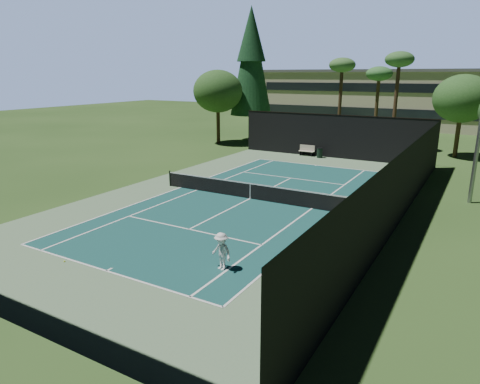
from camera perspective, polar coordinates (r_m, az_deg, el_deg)
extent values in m
plane|color=#2B4B1C|center=(26.92, 1.36, -0.92)|extent=(160.00, 160.00, 0.00)
cube|color=#60835B|center=(26.92, 1.36, -0.91)|extent=(18.00, 32.00, 0.01)
cube|color=#174C48|center=(26.92, 1.36, -0.89)|extent=(10.97, 23.77, 0.01)
cube|color=white|center=(18.08, -17.38, -10.01)|extent=(10.97, 0.10, 0.01)
cube|color=white|center=(37.48, 10.15, 3.54)|extent=(10.97, 0.10, 0.01)
cube|color=white|center=(21.80, -6.79, -4.95)|extent=(8.23, 0.10, 0.01)
cube|color=white|center=(32.49, 6.80, 1.87)|extent=(8.23, 0.10, 0.01)
cube|color=white|center=(29.84, -7.91, 0.61)|extent=(0.10, 23.77, 0.01)
cube|color=white|center=(24.87, 12.52, -2.63)|extent=(0.10, 23.77, 0.01)
cube|color=white|center=(29.04, -5.78, 0.27)|extent=(0.10, 23.77, 0.01)
cube|color=white|center=(25.28, 9.57, -2.17)|extent=(0.10, 23.77, 0.01)
cube|color=white|center=(26.91, 1.36, -0.88)|extent=(0.10, 12.80, 0.01)
cube|color=white|center=(18.17, -17.03, -9.85)|extent=(0.10, 0.30, 0.01)
cube|color=white|center=(37.34, 10.07, 3.50)|extent=(0.10, 0.30, 0.01)
cylinder|color=black|center=(30.27, -9.32, 1.80)|extent=(0.10, 0.10, 1.10)
cylinder|color=black|center=(24.47, 14.62, -1.76)|extent=(0.10, 0.10, 1.10)
cube|color=black|center=(26.78, 1.37, 0.11)|extent=(12.80, 0.02, 0.92)
cube|color=white|center=(26.66, 1.37, 1.11)|extent=(12.80, 0.04, 0.07)
cube|color=white|center=(26.78, 1.37, 0.11)|extent=(0.05, 0.03, 0.92)
cube|color=black|center=(40.99, 12.29, 7.25)|extent=(18.00, 0.04, 4.00)
cube|color=black|center=(23.59, 20.93, 0.73)|extent=(0.04, 32.00, 4.00)
cube|color=black|center=(31.66, -13.10, 4.88)|extent=(0.04, 32.00, 4.00)
cube|color=black|center=(40.76, 12.45, 10.03)|extent=(18.00, 0.06, 0.06)
imported|color=white|center=(17.15, -2.50, -7.91)|extent=(1.12, 0.83, 1.56)
sphere|color=#E8F237|center=(19.49, -22.36, -8.54)|extent=(0.07, 0.07, 0.07)
sphere|color=#D2F237|center=(30.39, 5.32, 0.98)|extent=(0.06, 0.06, 0.06)
sphere|color=#CEE935|center=(27.34, 9.97, -0.81)|extent=(0.08, 0.08, 0.08)
sphere|color=#BFE032|center=(32.63, -6.99, 1.95)|extent=(0.07, 0.07, 0.07)
cube|color=beige|center=(41.71, 8.85, 5.40)|extent=(1.50, 0.45, 0.05)
cube|color=beige|center=(41.85, 8.97, 5.84)|extent=(1.50, 0.06, 0.55)
cube|color=black|center=(41.97, 8.07, 5.15)|extent=(0.06, 0.40, 0.42)
cube|color=black|center=(41.54, 9.61, 4.99)|extent=(0.06, 0.40, 0.42)
cylinder|color=black|center=(40.93, 10.57, 5.13)|extent=(0.52, 0.52, 0.90)
cylinder|color=black|center=(40.85, 10.61, 5.78)|extent=(0.56, 0.56, 0.05)
cylinder|color=#4F3022|center=(51.22, 1.45, 8.93)|extent=(0.50, 0.50, 3.60)
cone|color=#153A1D|center=(50.92, 1.51, 17.01)|extent=(4.80, 4.80, 12.00)
cone|color=#13351B|center=(51.09, 1.53, 20.37)|extent=(3.30, 3.30, 6.00)
cylinder|color=#3F2C1B|center=(48.95, 13.16, 11.15)|extent=(0.36, 0.36, 8.55)
ellipsoid|color=#39682E|center=(48.85, 13.48, 16.15)|extent=(2.80, 2.80, 1.54)
cylinder|color=#46331E|center=(50.01, 17.71, 10.40)|extent=(0.36, 0.36, 7.65)
ellipsoid|color=#31682E|center=(49.88, 18.08, 14.77)|extent=(2.80, 2.80, 1.54)
cylinder|color=#442E1D|center=(46.54, 19.98, 10.72)|extent=(0.36, 0.36, 9.00)
ellipsoid|color=#34642D|center=(46.46, 20.51, 16.24)|extent=(2.80, 2.80, 1.54)
cylinder|color=#49361F|center=(45.11, 26.95, 6.35)|extent=(0.40, 0.40, 3.52)
ellipsoid|color=#2A5521|center=(44.79, 27.53, 10.99)|extent=(5.12, 5.12, 4.35)
cylinder|color=#4D3821|center=(48.82, -2.92, 8.68)|extent=(0.40, 0.40, 3.74)
ellipsoid|color=#2A5320|center=(48.52, -2.98, 13.27)|extent=(5.44, 5.44, 4.62)
cube|color=#C0B595|center=(69.87, 20.25, 11.55)|extent=(40.00, 12.00, 8.00)
cube|color=#59595B|center=(69.78, 20.57, 14.90)|extent=(40.50, 12.50, 0.40)
cube|color=black|center=(64.04, 19.12, 9.94)|extent=(38.00, 0.15, 1.20)
cube|color=black|center=(63.86, 19.39, 12.97)|extent=(38.00, 0.15, 1.20)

